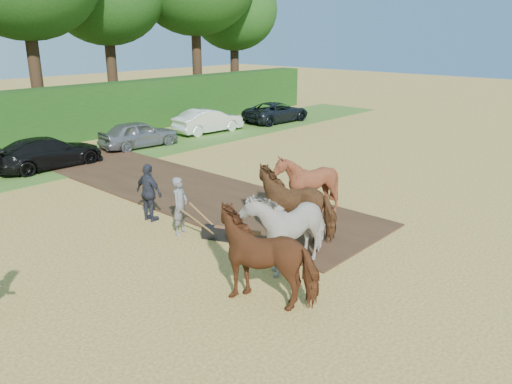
% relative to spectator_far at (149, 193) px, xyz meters
% --- Properties ---
extents(ground, '(120.00, 120.00, 0.00)m').
position_rel_spectator_far_xyz_m(ground, '(1.40, -4.89, -0.95)').
color(ground, gold).
rests_on(ground, ground).
extents(earth_strip, '(4.50, 17.00, 0.05)m').
position_rel_spectator_far_xyz_m(earth_strip, '(2.90, 2.11, -0.93)').
color(earth_strip, '#472D1C').
rests_on(earth_strip, ground).
extents(grass_verge, '(50.00, 5.00, 0.03)m').
position_rel_spectator_far_xyz_m(grass_verge, '(1.40, 9.11, -0.94)').
color(grass_verge, '#38601E').
rests_on(grass_verge, ground).
extents(hedgerow, '(46.00, 1.60, 3.00)m').
position_rel_spectator_far_xyz_m(hedgerow, '(1.40, 13.61, 0.55)').
color(hedgerow, '#14380F').
rests_on(hedgerow, ground).
extents(spectator_far, '(0.55, 1.15, 1.90)m').
position_rel_spectator_far_xyz_m(spectator_far, '(0.00, 0.00, 0.00)').
color(spectator_far, '#242631').
rests_on(spectator_far, ground).
extents(plough_team, '(7.09, 6.16, 2.14)m').
position_rel_spectator_far_xyz_m(plough_team, '(1.28, -4.70, 0.11)').
color(plough_team, '#5A2716').
rests_on(plough_team, ground).
extents(parked_cars, '(36.35, 3.49, 1.46)m').
position_rel_spectator_far_xyz_m(parked_cars, '(1.77, 9.16, -0.25)').
color(parked_cars, silver).
rests_on(parked_cars, ground).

